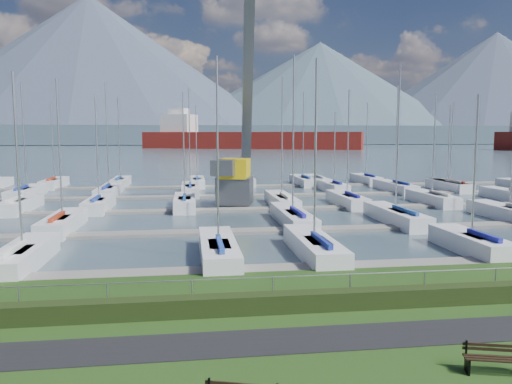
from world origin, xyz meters
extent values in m
cube|color=black|center=(0.00, -3.00, 0.01)|extent=(160.00, 2.00, 0.04)
cube|color=#40535E|center=(0.00, 260.00, -0.40)|extent=(800.00, 540.00, 0.20)
cube|color=black|center=(0.00, -0.40, 0.35)|extent=(80.00, 0.70, 0.70)
cylinder|color=gray|center=(0.00, 0.00, 1.20)|extent=(80.00, 0.04, 0.04)
cube|color=#475868|center=(0.00, 330.00, 6.00)|extent=(900.00, 80.00, 12.00)
cone|color=#424C61|center=(-80.00, 400.00, 57.50)|extent=(340.00, 340.00, 115.00)
cone|color=#445563|center=(110.00, 410.00, 42.50)|extent=(300.00, 300.00, 85.00)
cone|color=#3E475B|center=(280.00, 420.00, 50.00)|extent=(320.00, 320.00, 100.00)
cube|color=slate|center=(0.00, 6.00, -0.22)|extent=(90.00, 1.60, 0.25)
cube|color=#65625F|center=(0.00, 16.00, -0.22)|extent=(90.00, 1.60, 0.25)
cube|color=slate|center=(0.00, 26.00, -0.22)|extent=(90.00, 1.60, 0.25)
cube|color=slate|center=(0.00, 36.00, -0.22)|extent=(90.00, 1.60, 0.25)
cube|color=slate|center=(0.00, 46.00, -0.22)|extent=(90.00, 1.60, 0.25)
cube|color=black|center=(3.43, -5.74, 0.23)|extent=(0.17, 0.40, 0.45)
cube|color=black|center=(3.48, -5.57, 0.65)|extent=(0.06, 0.06, 0.40)
cube|color=black|center=(4.16, -6.10, 0.45)|extent=(1.76, 0.58, 0.04)
cube|color=black|center=(4.20, -5.96, 0.45)|extent=(1.76, 0.58, 0.04)
cube|color=black|center=(4.24, -5.81, 0.45)|extent=(1.76, 0.58, 0.04)
cube|color=black|center=(4.26, -5.77, 0.62)|extent=(1.74, 0.53, 0.08)
cube|color=black|center=(4.26, -5.77, 0.74)|extent=(1.74, 0.53, 0.08)
cube|color=#57585E|center=(0.26, 28.85, 1.20)|extent=(3.88, 3.88, 2.60)
cube|color=yellow|center=(0.26, 28.85, 3.30)|extent=(3.35, 3.93, 1.80)
cube|color=#55585C|center=(2.06, 33.35, 12.30)|extent=(1.78, 11.26, 19.89)
cube|color=#5B5D63|center=(-0.94, 26.85, 3.50)|extent=(2.47, 2.62, 1.40)
cube|color=maroon|center=(25.20, 216.44, 2.50)|extent=(102.28, 56.62, 10.00)
cube|color=silver|center=(-8.16, 230.44, 10.00)|extent=(18.33, 18.33, 12.00)
cube|color=silver|center=(-8.16, 230.44, 17.00)|extent=(10.47, 10.47, 4.00)
camera|label=1|loc=(-4.05, -17.84, 6.50)|focal=35.00mm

